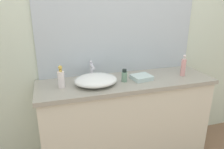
{
  "coord_description": "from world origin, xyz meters",
  "views": [
    {
      "loc": [
        -0.62,
        -1.35,
        1.64
      ],
      "look_at": [
        -0.1,
        0.42,
        0.98
      ],
      "focal_mm": 34.5,
      "sensor_mm": 36.0,
      "label": 1
    }
  ],
  "objects_px": {
    "sink_basin": "(96,80)",
    "folded_hand_towel": "(142,77)",
    "perfume_bottle": "(183,67)",
    "lotion_bottle": "(124,76)",
    "soap_dispenser": "(61,78)"
  },
  "relations": [
    {
      "from": "sink_basin",
      "to": "folded_hand_towel",
      "type": "relative_size",
      "value": 2.13
    },
    {
      "from": "sink_basin",
      "to": "perfume_bottle",
      "type": "distance_m",
      "value": 0.89
    },
    {
      "from": "lotion_bottle",
      "to": "folded_hand_towel",
      "type": "bearing_deg",
      "value": 1.08
    },
    {
      "from": "folded_hand_towel",
      "to": "soap_dispenser",
      "type": "bearing_deg",
      "value": 178.58
    },
    {
      "from": "soap_dispenser",
      "to": "perfume_bottle",
      "type": "distance_m",
      "value": 1.19
    },
    {
      "from": "soap_dispenser",
      "to": "lotion_bottle",
      "type": "relative_size",
      "value": 1.66
    },
    {
      "from": "sink_basin",
      "to": "perfume_bottle",
      "type": "relative_size",
      "value": 1.78
    },
    {
      "from": "perfume_bottle",
      "to": "folded_hand_towel",
      "type": "xyz_separation_m",
      "value": [
        -0.44,
        0.01,
        -0.07
      ]
    },
    {
      "from": "sink_basin",
      "to": "perfume_bottle",
      "type": "height_order",
      "value": "perfume_bottle"
    },
    {
      "from": "soap_dispenser",
      "to": "lotion_bottle",
      "type": "distance_m",
      "value": 0.57
    },
    {
      "from": "sink_basin",
      "to": "lotion_bottle",
      "type": "relative_size",
      "value": 3.19
    },
    {
      "from": "soap_dispenser",
      "to": "perfume_bottle",
      "type": "xyz_separation_m",
      "value": [
        1.19,
        -0.03,
        0.01
      ]
    },
    {
      "from": "perfume_bottle",
      "to": "folded_hand_towel",
      "type": "bearing_deg",
      "value": 178.21
    },
    {
      "from": "sink_basin",
      "to": "lotion_bottle",
      "type": "height_order",
      "value": "lotion_bottle"
    },
    {
      "from": "folded_hand_towel",
      "to": "perfume_bottle",
      "type": "bearing_deg",
      "value": -1.79
    }
  ]
}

